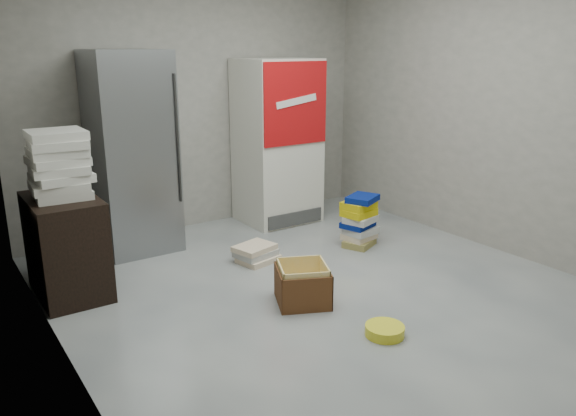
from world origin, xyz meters
The scene contains 10 objects.
ground centered at (0.00, 0.00, 0.00)m, with size 5.00×5.00×0.00m, color #B0B0AC.
room_shell centered at (0.00, 0.00, 1.80)m, with size 4.04×5.04×2.82m.
steel_fridge centered at (-0.90, 2.13, 0.95)m, with size 0.70×0.72×1.90m.
coke_cooler centered at (0.75, 2.12, 0.90)m, with size 0.80×0.73×1.80m.
wood_shelf centered at (-1.73, 1.40, 0.40)m, with size 0.50×0.80×0.80m, color black.
supply_box_stack centered at (-1.72, 1.40, 1.06)m, with size 0.45×0.43×0.52m.
phonebook_stack_main centered at (0.94, 0.93, 0.26)m, with size 0.40×0.37×0.52m.
phonebook_stack_side centered at (-0.13, 1.14, 0.08)m, with size 0.43×0.37×0.16m.
cardboard_box centered at (-0.28, 0.19, 0.13)m, with size 0.52×0.52×0.32m.
bucket_lid centered at (-0.11, -0.55, 0.04)m, with size 0.27×0.27×0.07m, color yellow.
Camera 1 is at (-2.63, -3.06, 1.94)m, focal length 35.00 mm.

